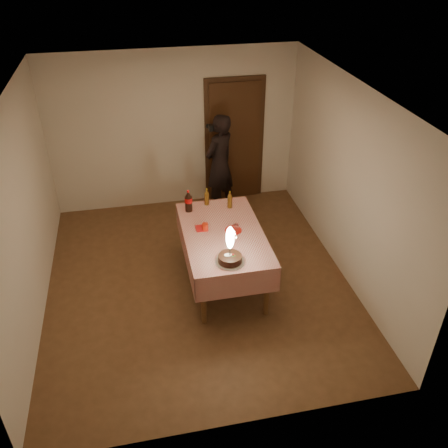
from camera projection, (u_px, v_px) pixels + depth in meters
The scene contains 12 objects.
ground at pixel (198, 281), 6.50m from camera, with size 4.00×4.50×0.01m, color brown.
room_shell at pixel (196, 169), 5.68m from camera, with size 4.04×4.54×2.62m.
dining_table at pixel (223, 239), 6.14m from camera, with size 1.02×1.72×0.79m.
birthday_cake at pixel (230, 254), 5.50m from camera, with size 0.35×0.35×0.48m.
red_plate at pixel (233, 230), 6.12m from camera, with size 0.22×0.22×0.01m, color red.
red_cup at pixel (205, 227), 6.10m from camera, with size 0.08×0.08×0.10m, color #AF1F0C.
clear_cup at pixel (236, 228), 6.09m from camera, with size 0.07×0.07×0.09m, color white.
napkin_stack at pixel (202, 228), 6.15m from camera, with size 0.15×0.15×0.02m, color red.
cola_bottle at pixel (188, 201), 6.45m from camera, with size 0.10×0.10×0.32m.
amber_bottle_left at pixel (207, 197), 6.62m from camera, with size 0.06×0.06×0.26m.
amber_bottle_right at pixel (230, 200), 6.55m from camera, with size 0.06×0.06×0.26m.
photographer at pixel (219, 164), 7.69m from camera, with size 0.72×0.69×1.67m.
Camera 1 is at (-0.68, -5.02, 4.16)m, focal length 38.00 mm.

